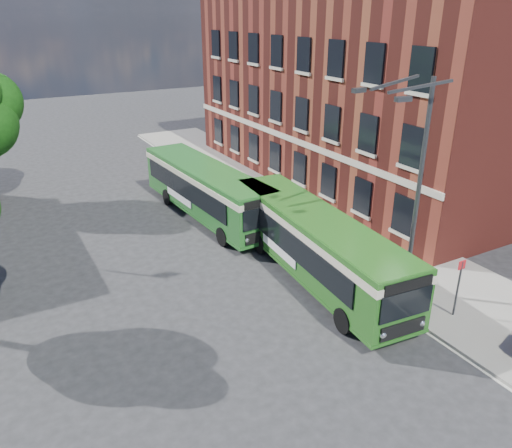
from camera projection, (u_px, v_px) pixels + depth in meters
ground at (276, 305)px, 20.50m from camera, size 120.00×120.00×0.00m
pavement at (306, 210)px, 30.03m from camera, size 6.00×48.00×0.15m
kerb_line at (262, 221)px, 28.68m from camera, size 0.12×48.00×0.01m
brick_office at (362, 77)px, 33.64m from camera, size 12.10×26.00×14.20m
street_lamp at (412, 190)px, 19.18m from camera, size 2.96×2.38×9.00m
bus_stop_sign at (458, 284)px, 19.05m from camera, size 0.35×0.08×2.52m
bus_front at (315, 240)px, 21.98m from camera, size 3.51×12.22×3.02m
bus_rear at (206, 187)px, 28.60m from camera, size 3.28×11.88×3.02m
pedestrian_a at (390, 276)px, 20.89m from camera, size 0.65×0.56×1.51m
pedestrian_b at (372, 264)px, 21.89m from camera, size 0.82×0.68×1.53m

